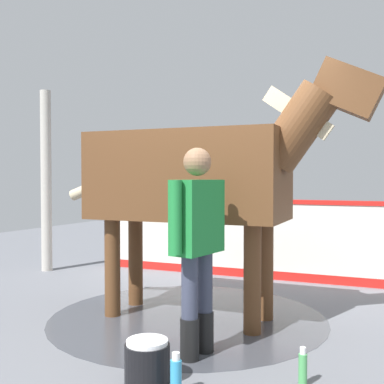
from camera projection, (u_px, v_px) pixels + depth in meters
ground_plane at (216, 320)px, 4.80m from camera, size 16.00×16.00×0.02m
wet_patch at (188, 317)px, 4.86m from camera, size 2.78×2.78×0.00m
barrier_wall at (247, 241)px, 6.80m from camera, size 0.51×4.61×1.11m
roof_post_far at (46, 181)px, 7.24m from camera, size 0.16×0.16×2.72m
horse at (199, 176)px, 4.77m from camera, size 1.04×3.28×2.47m
handler at (197, 237)px, 3.78m from camera, size 0.66×0.27×1.65m
wash_bucket at (147, 361)px, 3.32m from camera, size 0.31×0.31×0.30m
bottle_shampoo at (176, 375)px, 3.12m from camera, size 0.08×0.08×0.28m
bottle_spray at (303, 368)px, 3.26m from camera, size 0.06×0.06×0.27m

